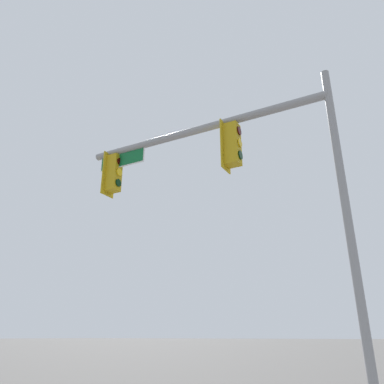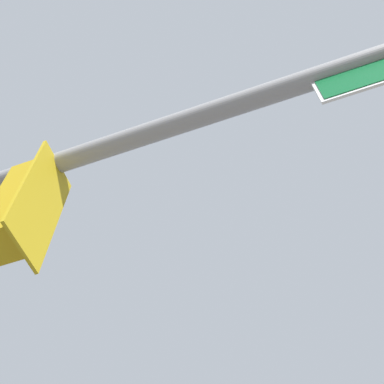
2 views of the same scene
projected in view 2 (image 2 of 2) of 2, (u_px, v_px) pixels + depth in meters
signal_pole_near at (79, 207)px, 4.16m from camera, size 6.74×0.73×6.85m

